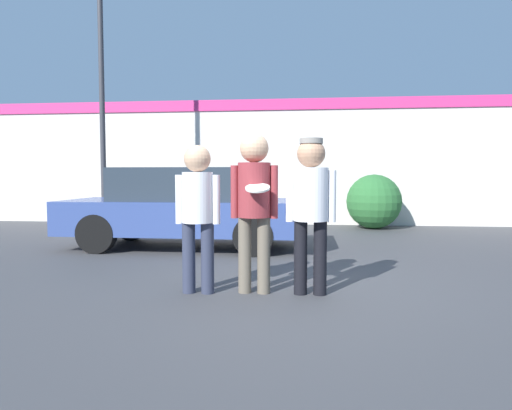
# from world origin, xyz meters

# --- Properties ---
(ground_plane) EXTENTS (56.00, 56.00, 0.00)m
(ground_plane) POSITION_xyz_m (0.00, 0.00, 0.00)
(ground_plane) COLOR #3F3F42
(storefront_building) EXTENTS (24.00, 0.22, 3.45)m
(storefront_building) POSITION_xyz_m (0.00, 7.24, 1.75)
(storefront_building) COLOR silver
(storefront_building) RESTS_ON ground
(person_left) EXTENTS (0.52, 0.35, 1.70)m
(person_left) POSITION_xyz_m (-0.96, -0.39, 1.01)
(person_left) COLOR #2D3347
(person_left) RESTS_ON ground
(person_middle_with_frisbee) EXTENTS (0.54, 0.58, 1.83)m
(person_middle_with_frisbee) POSITION_xyz_m (-0.32, -0.31, 1.11)
(person_middle_with_frisbee) COLOR #665B4C
(person_middle_with_frisbee) RESTS_ON ground
(person_right) EXTENTS (0.56, 0.39, 1.77)m
(person_right) POSITION_xyz_m (0.32, -0.31, 1.08)
(person_right) COLOR black
(person_right) RESTS_ON ground
(parked_car_near) EXTENTS (4.44, 1.84, 1.50)m
(parked_car_near) POSITION_xyz_m (-2.01, 2.86, 0.75)
(parked_car_near) COLOR #334784
(parked_car_near) RESTS_ON ground
(street_lamp) EXTENTS (1.32, 0.35, 6.54)m
(street_lamp) POSITION_xyz_m (-4.14, 4.50, 3.95)
(street_lamp) COLOR #38383D
(street_lamp) RESTS_ON ground
(shrub) EXTENTS (1.38, 1.38, 1.38)m
(shrub) POSITION_xyz_m (1.97, 6.36, 0.69)
(shrub) COLOR #2D6B33
(shrub) RESTS_ON ground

